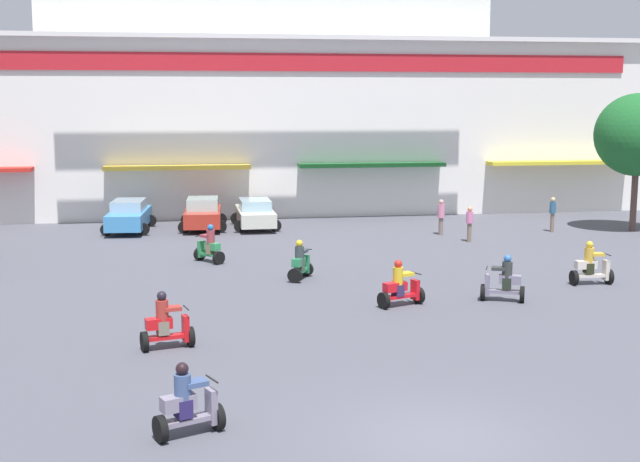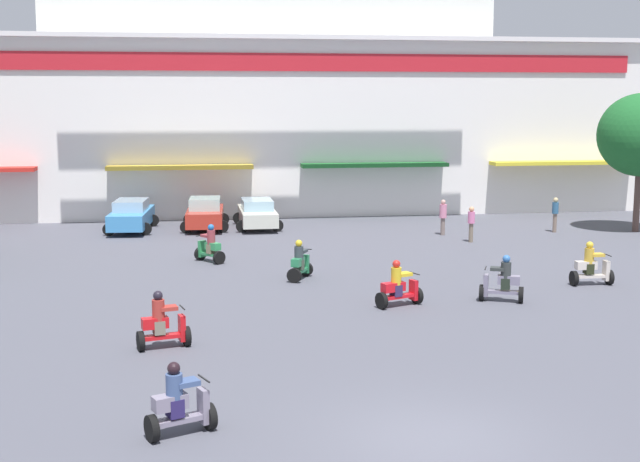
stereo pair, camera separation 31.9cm
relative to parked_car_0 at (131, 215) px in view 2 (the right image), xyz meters
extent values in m
plane|color=#4C4D58|center=(7.48, -13.72, -0.77)|extent=(128.00, 128.00, 0.00)
cube|color=white|center=(7.48, 9.06, 3.96)|extent=(42.78, 11.55, 9.47)
cube|color=red|center=(7.48, 3.22, 7.52)|extent=(39.36, 0.12, 0.93)
cube|color=silver|center=(7.48, 3.18, 8.82)|extent=(42.78, 0.70, 0.24)
cube|color=gold|center=(2.37, 2.73, 2.10)|extent=(7.55, 1.10, 0.20)
cube|color=#216F2F|center=(12.71, 2.73, 2.10)|extent=(7.95, 1.10, 0.20)
cube|color=gold|center=(23.52, 2.73, 2.10)|extent=(8.43, 1.10, 0.20)
cylinder|color=brown|center=(24.27, -3.84, 0.85)|extent=(0.31, 0.31, 3.24)
cube|color=#3C86C6|center=(0.00, 0.00, -0.13)|extent=(2.05, 4.62, 0.75)
cube|color=#99B2C5|center=(0.00, 0.00, 0.50)|extent=(1.63, 2.36, 0.51)
cylinder|color=black|center=(-0.73, 1.46, -0.47)|extent=(0.61, 0.21, 0.60)
cylinder|color=black|center=(0.96, 1.32, -0.47)|extent=(0.61, 0.21, 0.60)
cylinder|color=black|center=(-0.96, -1.32, -0.47)|extent=(0.61, 0.21, 0.60)
cylinder|color=black|center=(0.73, -1.46, -0.47)|extent=(0.61, 0.21, 0.60)
cube|color=#AE2B1F|center=(3.57, 0.09, -0.14)|extent=(1.94, 4.19, 0.73)
cube|color=#A0C1BB|center=(3.57, 0.09, 0.51)|extent=(1.59, 2.13, 0.55)
cylinder|color=black|center=(2.77, 1.41, -0.47)|extent=(0.61, 0.20, 0.60)
cylinder|color=black|center=(4.50, 1.32, -0.47)|extent=(0.61, 0.20, 0.60)
cylinder|color=black|center=(2.64, -1.14, -0.47)|extent=(0.61, 0.20, 0.60)
cylinder|color=black|center=(4.37, -1.23, -0.47)|extent=(0.61, 0.20, 0.60)
cube|color=beige|center=(6.15, 0.09, -0.17)|extent=(1.74, 4.47, 0.67)
cube|color=#93B5C7|center=(6.15, 0.09, 0.42)|extent=(1.48, 2.24, 0.49)
cylinder|color=black|center=(5.29, 1.46, -0.47)|extent=(0.60, 0.17, 0.60)
cylinder|color=black|center=(6.99, 1.48, -0.47)|extent=(0.60, 0.17, 0.60)
cylinder|color=black|center=(5.31, -1.29, -0.47)|extent=(0.60, 0.17, 0.60)
cylinder|color=black|center=(7.01, -1.28, -0.47)|extent=(0.60, 0.17, 0.60)
cylinder|color=black|center=(17.28, -14.68, -0.51)|extent=(0.15, 0.52, 0.52)
cylinder|color=black|center=(15.99, -14.66, -0.51)|extent=(0.15, 0.52, 0.52)
cube|color=beige|center=(16.64, -14.67, -0.45)|extent=(1.14, 0.30, 0.10)
cube|color=beige|center=(16.40, -14.67, -0.06)|extent=(0.73, 0.31, 0.28)
cube|color=beige|center=(17.15, -14.68, -0.27)|extent=(0.15, 0.32, 0.70)
cylinder|color=black|center=(17.18, -14.68, 0.28)|extent=(0.04, 0.52, 0.04)
cube|color=black|center=(16.51, -14.67, -0.18)|extent=(0.29, 0.32, 0.36)
cylinder|color=gold|center=(16.51, -14.67, 0.27)|extent=(0.33, 0.33, 0.53)
sphere|color=gold|center=(16.51, -14.67, 0.65)|extent=(0.25, 0.25, 0.25)
cube|color=gold|center=(16.79, -14.67, 0.30)|extent=(0.45, 0.35, 0.10)
cylinder|color=black|center=(3.26, -8.06, -0.51)|extent=(0.50, 0.42, 0.52)
cylinder|color=black|center=(3.98, -9.03, -0.51)|extent=(0.50, 0.42, 0.52)
cube|color=#2E8B4E|center=(3.62, -8.55, -0.45)|extent=(0.86, 1.03, 0.10)
cube|color=#2E8B4E|center=(3.75, -8.72, -0.10)|extent=(0.64, 0.72, 0.28)
cube|color=#2E8B4E|center=(3.33, -8.15, -0.30)|extent=(0.34, 0.30, 0.66)
cylinder|color=black|center=(3.32, -8.14, 0.24)|extent=(0.44, 0.34, 0.04)
cube|color=#807257|center=(3.69, -8.64, -0.22)|extent=(0.42, 0.42, 0.36)
cylinder|color=#90363D|center=(3.69, -8.64, 0.24)|extent=(0.45, 0.45, 0.57)
sphere|color=#2061AA|center=(3.69, -8.64, 0.64)|extent=(0.25, 0.25, 0.25)
cube|color=#90363D|center=(3.53, -8.43, 0.27)|extent=(0.53, 0.56, 0.10)
cylinder|color=black|center=(2.81, -19.86, -0.51)|extent=(0.27, 0.54, 0.52)
cylinder|color=black|center=(1.65, -20.16, -0.51)|extent=(0.27, 0.54, 0.52)
cube|color=red|center=(2.23, -20.01, -0.45)|extent=(1.09, 0.53, 0.10)
cube|color=red|center=(2.02, -20.06, -0.07)|extent=(0.72, 0.45, 0.28)
cube|color=red|center=(2.70, -19.89, -0.28)|extent=(0.21, 0.34, 0.69)
cylinder|color=black|center=(2.72, -19.89, 0.27)|extent=(0.16, 0.51, 0.04)
cube|color=#746C5C|center=(2.11, -20.04, -0.19)|extent=(0.35, 0.38, 0.36)
cylinder|color=#A33028|center=(2.11, -20.04, 0.26)|extent=(0.39, 0.39, 0.54)
sphere|color=black|center=(2.11, -20.04, 0.64)|extent=(0.25, 0.25, 0.25)
cube|color=#A33028|center=(2.37, -19.98, 0.29)|extent=(0.51, 0.44, 0.10)
cylinder|color=black|center=(3.29, -25.57, -0.51)|extent=(0.34, 0.53, 0.52)
cylinder|color=black|center=(2.22, -26.03, -0.51)|extent=(0.34, 0.53, 0.52)
cube|color=gray|center=(2.75, -25.80, -0.45)|extent=(1.06, 0.66, 0.10)
cube|color=gray|center=(2.56, -25.89, -0.07)|extent=(0.72, 0.53, 0.28)
cube|color=gray|center=(3.18, -25.62, -0.27)|extent=(0.25, 0.35, 0.69)
cylinder|color=black|center=(3.21, -25.61, 0.27)|extent=(0.24, 0.49, 0.04)
cube|color=#271E52|center=(2.65, -25.85, -0.19)|extent=(0.38, 0.40, 0.36)
cylinder|color=#3D517E|center=(2.65, -25.85, 0.23)|extent=(0.42, 0.42, 0.48)
sphere|color=black|center=(2.65, -25.85, 0.59)|extent=(0.25, 0.25, 0.25)
cube|color=#3D517E|center=(2.88, -25.75, 0.26)|extent=(0.54, 0.49, 0.10)
cylinder|color=black|center=(9.95, -16.34, -0.51)|extent=(0.33, 0.54, 0.52)
cylinder|color=black|center=(8.70, -16.84, -0.51)|extent=(0.33, 0.54, 0.52)
cube|color=red|center=(9.33, -16.59, -0.45)|extent=(1.21, 0.71, 0.10)
cube|color=red|center=(9.10, -16.68, -0.12)|extent=(0.81, 0.56, 0.28)
cube|color=red|center=(9.83, -16.39, -0.31)|extent=(0.25, 0.35, 0.64)
cylinder|color=black|center=(9.85, -16.38, 0.22)|extent=(0.23, 0.50, 0.04)
cube|color=#2F254C|center=(9.20, -16.64, -0.24)|extent=(0.38, 0.40, 0.36)
cylinder|color=gold|center=(9.20, -16.64, 0.21)|extent=(0.42, 0.42, 0.54)
sphere|color=red|center=(9.20, -16.64, 0.59)|extent=(0.25, 0.25, 0.25)
cube|color=gold|center=(9.48, -16.53, 0.23)|extent=(0.54, 0.48, 0.10)
cylinder|color=black|center=(7.04, -11.73, -0.51)|extent=(0.53, 0.37, 0.52)
cylinder|color=black|center=(6.48, -12.77, -0.51)|extent=(0.53, 0.37, 0.52)
cube|color=#297F4E|center=(6.76, -12.25, -0.45)|extent=(0.73, 1.05, 0.10)
cube|color=#297F4E|center=(6.66, -12.44, -0.09)|extent=(0.57, 0.72, 0.28)
cube|color=#297F4E|center=(6.98, -11.83, -0.29)|extent=(0.35, 0.27, 0.67)
cylinder|color=black|center=(6.99, -11.81, 0.25)|extent=(0.48, 0.27, 0.04)
cube|color=#425040|center=(6.71, -12.36, -0.21)|extent=(0.41, 0.40, 0.36)
cylinder|color=#313A3E|center=(6.71, -12.36, 0.21)|extent=(0.43, 0.43, 0.48)
sphere|color=gold|center=(6.71, -12.36, 0.56)|extent=(0.25, 0.25, 0.25)
cube|color=#313A3E|center=(6.83, -12.13, 0.24)|extent=(0.51, 0.55, 0.10)
cylinder|color=black|center=(12.12, -16.24, -0.51)|extent=(0.34, 0.53, 0.52)
cylinder|color=black|center=(13.24, -16.73, -0.51)|extent=(0.34, 0.53, 0.52)
cube|color=slate|center=(12.68, -16.48, -0.45)|extent=(1.10, 0.69, 0.10)
cube|color=slate|center=(12.88, -16.57, -0.05)|extent=(0.75, 0.55, 0.28)
cube|color=slate|center=(12.23, -16.29, -0.26)|extent=(0.26, 0.35, 0.70)
cylinder|color=black|center=(12.21, -16.28, 0.29)|extent=(0.24, 0.49, 0.04)
cube|color=black|center=(12.79, -16.53, -0.17)|extent=(0.38, 0.41, 0.36)
cylinder|color=#2E3232|center=(12.79, -16.53, 0.26)|extent=(0.42, 0.42, 0.51)
sphere|color=#3266AA|center=(12.79, -16.53, 0.63)|extent=(0.25, 0.25, 0.25)
cube|color=#2E3232|center=(12.55, -16.42, 0.29)|extent=(0.54, 0.49, 0.10)
cylinder|color=#756256|center=(20.28, -3.46, -0.31)|extent=(0.19, 0.19, 0.92)
cylinder|color=#2C577B|center=(20.28, -3.46, 0.42)|extent=(0.31, 0.31, 0.54)
sphere|color=tan|center=(20.28, -3.46, 0.80)|extent=(0.23, 0.23, 0.23)
cylinder|color=#736454|center=(15.35, -5.60, -0.34)|extent=(0.24, 0.24, 0.86)
cylinder|color=pink|center=(15.35, -5.60, 0.35)|extent=(0.38, 0.38, 0.52)
sphere|color=tan|center=(15.35, -5.60, 0.73)|extent=(0.23, 0.23, 0.23)
cylinder|color=slate|center=(14.67, -3.48, -0.36)|extent=(0.30, 0.30, 0.83)
cylinder|color=#CE7998|center=(14.67, -3.48, 0.37)|extent=(0.48, 0.48, 0.64)
sphere|color=tan|center=(14.67, -3.48, 0.81)|extent=(0.23, 0.23, 0.23)
camera|label=1|loc=(2.82, -41.22, 5.62)|focal=46.92mm
camera|label=2|loc=(3.14, -41.27, 5.62)|focal=46.92mm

